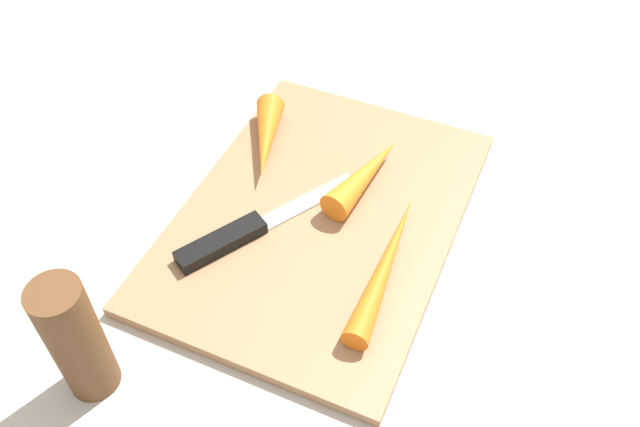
{
  "coord_description": "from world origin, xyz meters",
  "views": [
    {
      "loc": [
        -0.41,
        -0.18,
        0.51
      ],
      "look_at": [
        0.0,
        0.0,
        0.01
      ],
      "focal_mm": 37.84,
      "sensor_mm": 36.0,
      "label": 1
    }
  ],
  "objects_px": {
    "cutting_board": "(320,218)",
    "carrot_longest": "(386,264)",
    "knife": "(234,236)",
    "carrot_medium": "(366,174)",
    "pepper_grinder": "(76,340)",
    "carrot_shortest": "(266,139)"
  },
  "relations": [
    {
      "from": "cutting_board",
      "to": "carrot_longest",
      "type": "height_order",
      "value": "carrot_longest"
    },
    {
      "from": "cutting_board",
      "to": "carrot_longest",
      "type": "bearing_deg",
      "value": -117.09
    },
    {
      "from": "carrot_medium",
      "to": "carrot_shortest",
      "type": "bearing_deg",
      "value": 98.0
    },
    {
      "from": "cutting_board",
      "to": "carrot_shortest",
      "type": "distance_m",
      "value": 0.11
    },
    {
      "from": "carrot_shortest",
      "to": "pepper_grinder",
      "type": "relative_size",
      "value": 0.91
    },
    {
      "from": "cutting_board",
      "to": "knife",
      "type": "distance_m",
      "value": 0.09
    },
    {
      "from": "pepper_grinder",
      "to": "carrot_medium",
      "type": "bearing_deg",
      "value": -23.54
    },
    {
      "from": "carrot_longest",
      "to": "carrot_shortest",
      "type": "relative_size",
      "value": 1.52
    },
    {
      "from": "knife",
      "to": "pepper_grinder",
      "type": "height_order",
      "value": "pepper_grinder"
    },
    {
      "from": "carrot_medium",
      "to": "pepper_grinder",
      "type": "relative_size",
      "value": 0.94
    },
    {
      "from": "cutting_board",
      "to": "knife",
      "type": "relative_size",
      "value": 1.98
    },
    {
      "from": "knife",
      "to": "carrot_shortest",
      "type": "distance_m",
      "value": 0.13
    },
    {
      "from": "carrot_longest",
      "to": "carrot_medium",
      "type": "bearing_deg",
      "value": 27.74
    },
    {
      "from": "carrot_shortest",
      "to": "cutting_board",
      "type": "bearing_deg",
      "value": 33.66
    },
    {
      "from": "cutting_board",
      "to": "carrot_medium",
      "type": "height_order",
      "value": "carrot_medium"
    },
    {
      "from": "carrot_medium",
      "to": "carrot_shortest",
      "type": "distance_m",
      "value": 0.12
    },
    {
      "from": "knife",
      "to": "carrot_medium",
      "type": "bearing_deg",
      "value": -5.49
    },
    {
      "from": "carrot_medium",
      "to": "pepper_grinder",
      "type": "xyz_separation_m",
      "value": [
        -0.29,
        0.13,
        0.03
      ]
    },
    {
      "from": "carrot_shortest",
      "to": "pepper_grinder",
      "type": "distance_m",
      "value": 0.3
    },
    {
      "from": "knife",
      "to": "pepper_grinder",
      "type": "xyz_separation_m",
      "value": [
        -0.17,
        0.04,
        0.04
      ]
    },
    {
      "from": "carrot_longest",
      "to": "pepper_grinder",
      "type": "bearing_deg",
      "value": 133.7
    },
    {
      "from": "cutting_board",
      "to": "carrot_shortest",
      "type": "height_order",
      "value": "carrot_shortest"
    }
  ]
}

